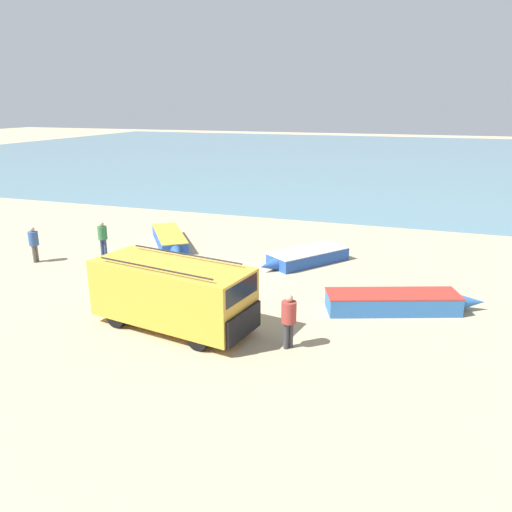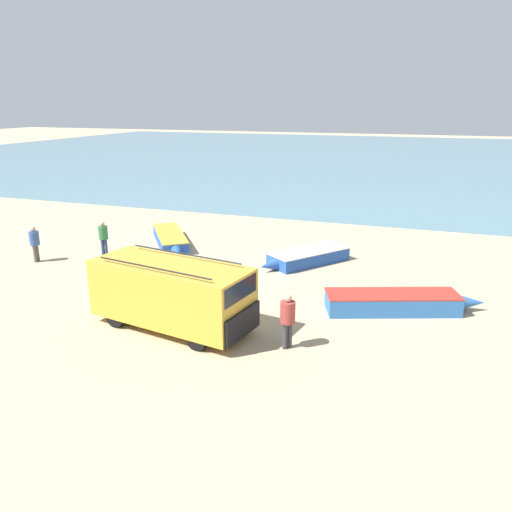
% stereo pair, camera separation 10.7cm
% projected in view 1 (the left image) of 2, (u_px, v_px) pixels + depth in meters
% --- Properties ---
extents(ground_plane, '(200.00, 200.00, 0.00)m').
position_uv_depth(ground_plane, '(193.00, 284.00, 19.51)').
color(ground_plane, tan).
extents(sea_water, '(120.00, 80.00, 0.01)m').
position_uv_depth(sea_water, '(364.00, 155.00, 66.48)').
color(sea_water, slate).
rests_on(sea_water, ground_plane).
extents(parked_van, '(5.41, 2.85, 2.22)m').
position_uv_depth(parked_van, '(173.00, 293.00, 15.43)').
color(parked_van, gold).
rests_on(parked_van, ground_plane).
extents(fishing_rowboat_0, '(3.82, 4.79, 0.59)m').
position_uv_depth(fishing_rowboat_0, '(170.00, 240.00, 24.69)').
color(fishing_rowboat_0, '#234CA3').
rests_on(fishing_rowboat_0, ground_plane).
extents(fishing_rowboat_1, '(3.41, 4.11, 0.58)m').
position_uv_depth(fishing_rowboat_1, '(306.00, 257.00, 21.93)').
color(fishing_rowboat_1, '#234CA3').
rests_on(fishing_rowboat_1, ground_plane).
extents(fishing_rowboat_2, '(5.37, 2.69, 0.65)m').
position_uv_depth(fishing_rowboat_2, '(399.00, 302.00, 16.89)').
color(fishing_rowboat_2, '#2D66AD').
rests_on(fishing_rowboat_2, ground_plane).
extents(fisherman_0, '(0.43, 0.43, 1.65)m').
position_uv_depth(fisherman_0, '(289.00, 316.00, 14.17)').
color(fisherman_0, '#38383D').
rests_on(fisherman_0, ground_plane).
extents(fisherman_1, '(0.42, 0.42, 1.60)m').
position_uv_depth(fisherman_1, '(34.00, 241.00, 21.91)').
color(fisherman_1, '#5B564C').
rests_on(fisherman_1, ground_plane).
extents(fisherman_2, '(0.42, 0.42, 1.60)m').
position_uv_depth(fisherman_2, '(103.00, 235.00, 22.86)').
color(fisherman_2, navy).
rests_on(fisherman_2, ground_plane).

